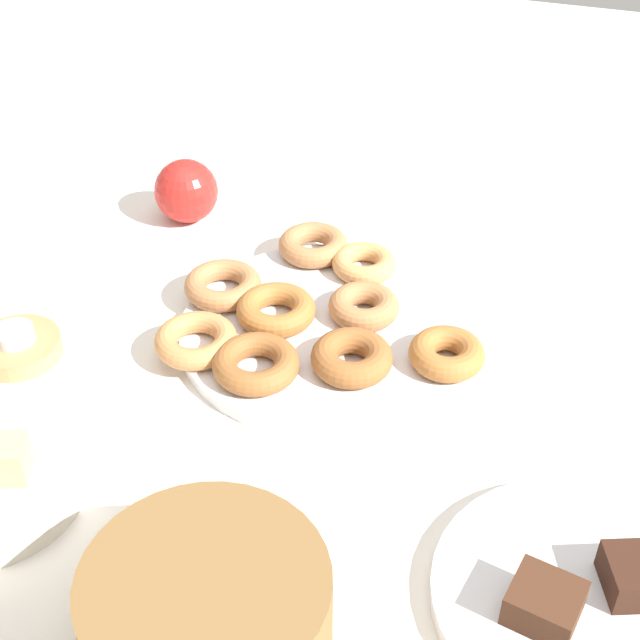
{
  "coord_description": "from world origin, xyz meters",
  "views": [
    {
      "loc": [
        -0.24,
        0.75,
        0.63
      ],
      "look_at": [
        0.0,
        0.03,
        0.04
      ],
      "focal_mm": 50.94,
      "sensor_mm": 36.0,
      "label": 1
    }
  ],
  "objects_px": {
    "donut_plate": "(329,331)",
    "cake_plate": "(584,599)",
    "donut_0": "(364,306)",
    "tealight": "(14,335)",
    "donut_3": "(352,358)",
    "brownie_far": "(544,603)",
    "donut_7": "(313,245)",
    "candle_holder": "(17,347)",
    "melon_chunk_left": "(6,459)",
    "donut_5": "(447,354)",
    "brownie_near": "(639,576)",
    "donut_8": "(196,340)",
    "donut_2": "(223,285)",
    "basket": "(208,618)",
    "apple": "(186,191)",
    "donut_6": "(276,310)",
    "donut_4": "(256,364)",
    "donut_1": "(364,263)"
  },
  "relations": [
    {
      "from": "brownie_far",
      "to": "basket",
      "type": "distance_m",
      "value": 0.26
    },
    {
      "from": "donut_5",
      "to": "cake_plate",
      "type": "bearing_deg",
      "value": 124.32
    },
    {
      "from": "donut_5",
      "to": "brownie_near",
      "type": "distance_m",
      "value": 0.31
    },
    {
      "from": "melon_chunk_left",
      "to": "basket",
      "type": "bearing_deg",
      "value": 159.78
    },
    {
      "from": "donut_4",
      "to": "donut_6",
      "type": "height_order",
      "value": "same"
    },
    {
      "from": "donut_plate",
      "to": "basket",
      "type": "bearing_deg",
      "value": 95.35
    },
    {
      "from": "basket",
      "to": "donut_0",
      "type": "bearing_deg",
      "value": -89.17
    },
    {
      "from": "donut_0",
      "to": "candle_holder",
      "type": "relative_size",
      "value": 0.84
    },
    {
      "from": "donut_4",
      "to": "basket",
      "type": "distance_m",
      "value": 0.32
    },
    {
      "from": "donut_2",
      "to": "donut_4",
      "type": "distance_m",
      "value": 0.15
    },
    {
      "from": "tealight",
      "to": "donut_3",
      "type": "bearing_deg",
      "value": -167.53
    },
    {
      "from": "donut_6",
      "to": "donut_0",
      "type": "bearing_deg",
      "value": -157.68
    },
    {
      "from": "donut_2",
      "to": "donut_8",
      "type": "relative_size",
      "value": 1.01
    },
    {
      "from": "donut_0",
      "to": "donut_7",
      "type": "height_order",
      "value": "same"
    },
    {
      "from": "donut_8",
      "to": "melon_chunk_left",
      "type": "xyz_separation_m",
      "value": [
        0.07,
        0.24,
        0.03
      ]
    },
    {
      "from": "donut_0",
      "to": "donut_4",
      "type": "relative_size",
      "value": 0.88
    },
    {
      "from": "donut_5",
      "to": "candle_holder",
      "type": "height_order",
      "value": "donut_5"
    },
    {
      "from": "donut_2",
      "to": "candle_holder",
      "type": "bearing_deg",
      "value": 41.92
    },
    {
      "from": "donut_plate",
      "to": "donut_0",
      "type": "xyz_separation_m",
      "value": [
        -0.03,
        -0.03,
        0.02
      ]
    },
    {
      "from": "donut_3",
      "to": "cake_plate",
      "type": "xyz_separation_m",
      "value": [
        -0.26,
        0.21,
        -0.02
      ]
    },
    {
      "from": "donut_3",
      "to": "basket",
      "type": "height_order",
      "value": "basket"
    },
    {
      "from": "donut_0",
      "to": "donut_8",
      "type": "bearing_deg",
      "value": 36.63
    },
    {
      "from": "donut_0",
      "to": "tealight",
      "type": "relative_size",
      "value": 1.87
    },
    {
      "from": "cake_plate",
      "to": "candle_holder",
      "type": "xyz_separation_m",
      "value": [
        0.61,
        -0.13,
        0.0
      ]
    },
    {
      "from": "donut_8",
      "to": "cake_plate",
      "type": "relative_size",
      "value": 0.36
    },
    {
      "from": "donut_0",
      "to": "donut_1",
      "type": "bearing_deg",
      "value": -73.77
    },
    {
      "from": "donut_5",
      "to": "basket",
      "type": "bearing_deg",
      "value": 75.43
    },
    {
      "from": "brownie_far",
      "to": "donut_0",
      "type": "bearing_deg",
      "value": -53.63
    },
    {
      "from": "donut_3",
      "to": "donut_4",
      "type": "distance_m",
      "value": 0.1
    },
    {
      "from": "candle_holder",
      "to": "apple",
      "type": "xyz_separation_m",
      "value": [
        -0.05,
        -0.32,
        0.03
      ]
    },
    {
      "from": "donut_plate",
      "to": "brownie_far",
      "type": "relative_size",
      "value": 6.18
    },
    {
      "from": "donut_3",
      "to": "basket",
      "type": "bearing_deg",
      "value": 88.8
    },
    {
      "from": "donut_6",
      "to": "brownie_near",
      "type": "distance_m",
      "value": 0.47
    },
    {
      "from": "donut_7",
      "to": "basket",
      "type": "bearing_deg",
      "value": 100.66
    },
    {
      "from": "brownie_far",
      "to": "basket",
      "type": "xyz_separation_m",
      "value": [
        0.24,
        0.1,
        0.02
      ]
    },
    {
      "from": "donut_5",
      "to": "basket",
      "type": "xyz_separation_m",
      "value": [
        0.1,
        0.38,
        0.02
      ]
    },
    {
      "from": "donut_1",
      "to": "donut_plate",
      "type": "bearing_deg",
      "value": 86.45
    },
    {
      "from": "donut_7",
      "to": "melon_chunk_left",
      "type": "distance_m",
      "value": 0.47
    },
    {
      "from": "tealight",
      "to": "basket",
      "type": "distance_m",
      "value": 0.44
    },
    {
      "from": "cake_plate",
      "to": "brownie_near",
      "type": "xyz_separation_m",
      "value": [
        -0.04,
        -0.02,
        0.02
      ]
    },
    {
      "from": "donut_4",
      "to": "donut_1",
      "type": "bearing_deg",
      "value": -103.98
    },
    {
      "from": "donut_4",
      "to": "donut_8",
      "type": "relative_size",
      "value": 1.02
    },
    {
      "from": "donut_8",
      "to": "tealight",
      "type": "distance_m",
      "value": 0.2
    },
    {
      "from": "candle_holder",
      "to": "melon_chunk_left",
      "type": "xyz_separation_m",
      "value": [
        -0.12,
        0.18,
        0.05
      ]
    },
    {
      "from": "donut_3",
      "to": "brownie_far",
      "type": "distance_m",
      "value": 0.33
    },
    {
      "from": "donut_plate",
      "to": "cake_plate",
      "type": "relative_size",
      "value": 1.34
    },
    {
      "from": "apple",
      "to": "donut_6",
      "type": "bearing_deg",
      "value": 136.47
    },
    {
      "from": "donut_plate",
      "to": "donut_8",
      "type": "xyz_separation_m",
      "value": [
        0.12,
        0.08,
        0.02
      ]
    },
    {
      "from": "donut_1",
      "to": "donut_3",
      "type": "relative_size",
      "value": 0.89
    },
    {
      "from": "basket",
      "to": "cake_plate",
      "type": "bearing_deg",
      "value": -152.96
    }
  ]
}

